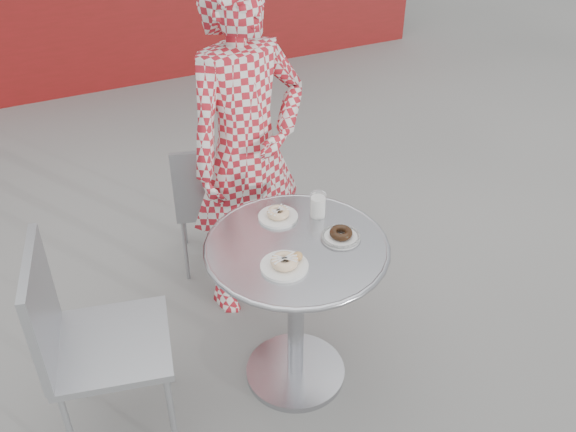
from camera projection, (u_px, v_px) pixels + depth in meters
name	position (u px, v px, depth m)	size (l,w,h in m)	color
ground	(284.00, 372.00, 3.04)	(60.00, 60.00, 0.00)	gray
bistro_table	(296.00, 280.00, 2.70)	(0.76, 0.76, 0.77)	silver
chair_far	(213.00, 224.00, 3.59)	(0.47, 0.48, 0.81)	#AAADB2
chair_left	(116.00, 378.00, 2.63)	(0.54, 0.54, 0.95)	#AAADB2
seated_person	(247.00, 153.00, 3.02)	(0.63, 0.41, 1.72)	#B01B26
plate_far	(278.00, 215.00, 2.73)	(0.17, 0.17, 0.04)	white
plate_near	(285.00, 263.00, 2.46)	(0.19, 0.19, 0.05)	white
plate_checker	(341.00, 235.00, 2.62)	(0.16, 0.16, 0.04)	white
milk_cup	(318.00, 206.00, 2.73)	(0.07, 0.07, 0.11)	white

